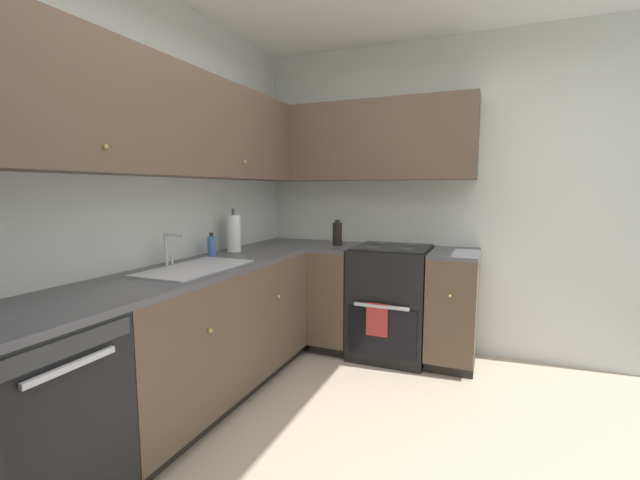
# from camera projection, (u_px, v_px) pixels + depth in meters

# --- Properties ---
(wall_back) EXTENTS (3.94, 0.05, 2.65)m
(wall_back) POSITION_uv_depth(u_px,v_px,m) (113.00, 203.00, 2.41)
(wall_back) COLOR silver
(wall_back) RESTS_ON ground_plane
(wall_right) EXTENTS (0.05, 3.30, 2.65)m
(wall_right) POSITION_uv_depth(u_px,v_px,m) (442.00, 199.00, 3.57)
(wall_right) COLOR silver
(wall_right) RESTS_ON ground_plane
(dishwasher) EXTENTS (0.60, 0.63, 0.88)m
(dishwasher) POSITION_uv_depth(u_px,v_px,m) (23.00, 429.00, 1.68)
(dishwasher) COLOR black
(dishwasher) RESTS_ON ground_plane
(lower_cabinets_back) EXTENTS (1.80, 0.62, 0.88)m
(lower_cabinets_back) POSITION_uv_depth(u_px,v_px,m) (209.00, 334.00, 2.78)
(lower_cabinets_back) COLOR brown
(lower_cabinets_back) RESTS_ON ground_plane
(countertop_back) EXTENTS (3.00, 0.60, 0.03)m
(countertop_back) POSITION_uv_depth(u_px,v_px,m) (207.00, 267.00, 2.72)
(countertop_back) COLOR #4C4C51
(countertop_back) RESTS_ON lower_cabinets_back
(lower_cabinets_right) EXTENTS (0.62, 1.33, 0.88)m
(lower_cabinets_right) POSITION_uv_depth(u_px,v_px,m) (395.00, 304.00, 3.51)
(lower_cabinets_right) COLOR brown
(lower_cabinets_right) RESTS_ON ground_plane
(countertop_right) EXTENTS (0.60, 1.33, 0.03)m
(countertop_right) POSITION_uv_depth(u_px,v_px,m) (396.00, 250.00, 3.45)
(countertop_right) COLOR #4C4C51
(countertop_right) RESTS_ON lower_cabinets_right
(oven_range) EXTENTS (0.68, 0.62, 1.07)m
(oven_range) POSITION_uv_depth(u_px,v_px,m) (391.00, 300.00, 3.53)
(oven_range) COLOR black
(oven_range) RESTS_ON ground_plane
(upper_cabinets_back) EXTENTS (2.68, 0.34, 0.66)m
(upper_cabinets_back) POSITION_uv_depth(u_px,v_px,m) (167.00, 121.00, 2.52)
(upper_cabinets_back) COLOR brown
(upper_cabinets_right) EXTENTS (0.32, 1.88, 0.66)m
(upper_cabinets_right) POSITION_uv_depth(u_px,v_px,m) (363.00, 142.00, 3.60)
(upper_cabinets_right) COLOR brown
(sink) EXTENTS (0.72, 0.40, 0.10)m
(sink) POSITION_uv_depth(u_px,v_px,m) (196.00, 275.00, 2.58)
(sink) COLOR #B7B7BC
(sink) RESTS_ON countertop_back
(faucet) EXTENTS (0.07, 0.16, 0.21)m
(faucet) POSITION_uv_depth(u_px,v_px,m) (169.00, 246.00, 2.64)
(faucet) COLOR silver
(faucet) RESTS_ON countertop_back
(soap_bottle) EXTENTS (0.06, 0.06, 0.17)m
(soap_bottle) POSITION_uv_depth(u_px,v_px,m) (212.00, 246.00, 3.05)
(soap_bottle) COLOR #3F72BF
(soap_bottle) RESTS_ON countertop_back
(paper_towel_roll) EXTENTS (0.11, 0.11, 0.35)m
(paper_towel_roll) POSITION_uv_depth(u_px,v_px,m) (234.00, 233.00, 3.26)
(paper_towel_roll) COLOR white
(paper_towel_roll) RESTS_ON countertop_back
(oil_bottle) EXTENTS (0.08, 0.08, 0.22)m
(oil_bottle) POSITION_uv_depth(u_px,v_px,m) (337.00, 233.00, 3.63)
(oil_bottle) COLOR black
(oil_bottle) RESTS_ON countertop_right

